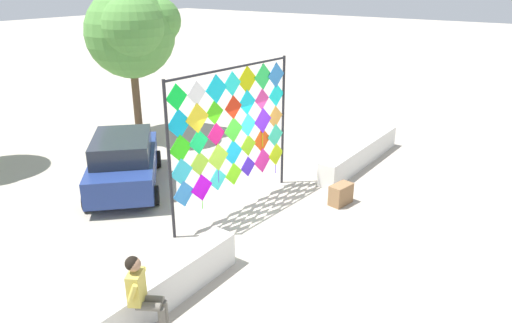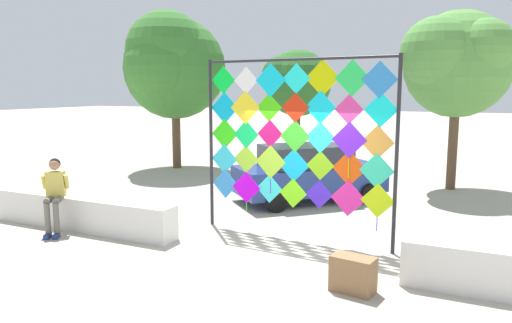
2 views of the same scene
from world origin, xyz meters
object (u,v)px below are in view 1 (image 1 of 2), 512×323
at_px(kite_display_rack, 233,127).
at_px(parked_car, 124,161).
at_px(tree_far_right, 133,31).
at_px(seated_vendor, 144,293).
at_px(cardboard_box_large, 341,194).

relative_size(kite_display_rack, parked_car, 1.02).
bearing_deg(parked_car, tree_far_right, 42.93).
height_order(parked_car, tree_far_right, tree_far_right).
xyz_separation_m(seated_vendor, cardboard_box_large, (6.21, -0.28, -0.64)).
xyz_separation_m(kite_display_rack, seated_vendor, (-4.51, -1.81, -1.18)).
distance_m(kite_display_rack, parked_car, 3.54).
bearing_deg(parked_car, seated_vendor, -126.58).
height_order(kite_display_rack, parked_car, kite_display_rack).
relative_size(seated_vendor, tree_far_right, 0.30).
relative_size(seated_vendor, cardboard_box_large, 2.47).
bearing_deg(parked_car, kite_display_rack, -75.69).
height_order(seated_vendor, cardboard_box_large, seated_vendor).
distance_m(seated_vendor, tree_far_right, 10.99).
bearing_deg(cardboard_box_large, kite_display_rack, 129.09).
height_order(kite_display_rack, seated_vendor, kite_display_rack).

